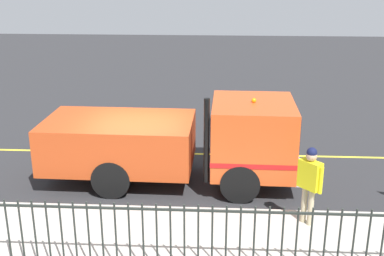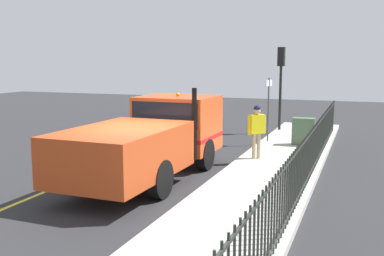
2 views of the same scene
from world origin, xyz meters
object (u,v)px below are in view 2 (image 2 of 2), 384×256
object	(u,v)px
utility_cabinet	(303,131)
worker_standing	(257,126)
street_sign	(268,102)
traffic_light_near	(281,71)
traffic_cone	(120,150)
work_truck	(156,135)

from	to	relation	value
utility_cabinet	worker_standing	bearing A→B (deg)	-110.61
utility_cabinet	street_sign	world-z (taller)	street_sign
traffic_light_near	traffic_cone	xyz separation A→B (m)	(-4.10, -7.42, -2.51)
worker_standing	traffic_light_near	bearing A→B (deg)	-129.10
worker_standing	traffic_cone	size ratio (longest dim) A/B	2.70
worker_standing	traffic_cone	distance (m)	4.69
worker_standing	work_truck	bearing A→B (deg)	6.08
worker_standing	traffic_cone	xyz separation A→B (m)	(-4.50, -0.95, -0.91)
work_truck	street_sign	size ratio (longest dim) A/B	2.67
work_truck	traffic_cone	world-z (taller)	work_truck
work_truck	worker_standing	size ratio (longest dim) A/B	3.80
utility_cabinet	traffic_cone	world-z (taller)	utility_cabinet
traffic_light_near	street_sign	bearing A→B (deg)	100.92
work_truck	street_sign	distance (m)	6.31
utility_cabinet	street_sign	distance (m)	1.78
work_truck	worker_standing	xyz separation A→B (m)	(2.34, 2.66, 0.01)
work_truck	street_sign	xyz separation A→B (m)	(2.05, 5.95, 0.48)
traffic_light_near	street_sign	size ratio (longest dim) A/B	1.50
traffic_light_near	utility_cabinet	world-z (taller)	traffic_light_near
street_sign	traffic_cone	bearing A→B (deg)	-134.79
traffic_cone	street_sign	bearing A→B (deg)	45.21
work_truck	traffic_light_near	distance (m)	9.47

